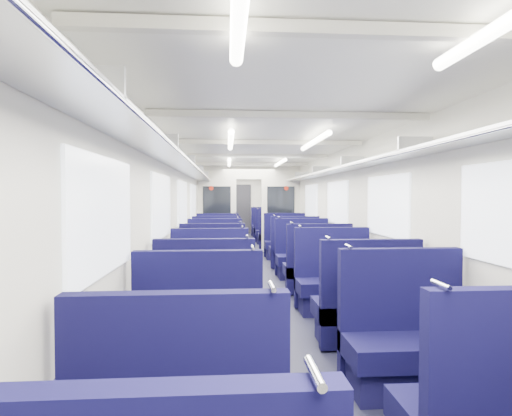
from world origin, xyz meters
TOP-DOWN VIEW (x-y plane):
  - floor at (0.00, 0.00)m, footprint 2.80×18.00m
  - ceiling at (0.00, 0.00)m, footprint 2.80×18.00m
  - wall_left at (-1.40, 0.00)m, footprint 0.02×18.00m
  - dado_left at (-1.39, 0.00)m, footprint 0.03×17.90m
  - wall_right at (1.40, 0.00)m, footprint 0.02×18.00m
  - dado_right at (1.39, 0.00)m, footprint 0.03×17.90m
  - wall_far at (0.00, 9.00)m, footprint 2.80×0.02m
  - luggage_rack_left at (-1.21, 0.00)m, footprint 0.36×17.40m
  - luggage_rack_right at (1.21, 0.00)m, footprint 0.36×17.40m
  - windows at (0.00, -0.46)m, footprint 2.78×15.60m
  - ceiling_fittings at (0.00, -0.26)m, footprint 2.70×16.06m
  - end_door at (0.00, 8.94)m, footprint 0.75×0.06m
  - bulkhead at (-0.00, 3.37)m, footprint 2.80×0.10m
  - seat_6 at (-0.83, -4.75)m, footprint 1.03×0.57m
  - seat_7 at (0.83, -4.72)m, footprint 1.03×0.57m
  - seat_8 at (-0.83, -3.57)m, footprint 1.03×0.57m
  - seat_9 at (0.83, -3.75)m, footprint 1.03×0.57m
  - seat_10 at (-0.83, -2.54)m, footprint 1.03×0.57m
  - seat_11 at (0.83, -2.50)m, footprint 1.03×0.57m
  - seat_12 at (-0.83, -1.28)m, footprint 1.03×0.57m
  - seat_13 at (0.83, -1.47)m, footprint 1.03×0.57m
  - seat_14 at (-0.83, -0.23)m, footprint 1.03×0.57m
  - seat_15 at (0.83, -0.21)m, footprint 1.03×0.57m
  - seat_16 at (-0.83, 1.03)m, footprint 1.03×0.57m
  - seat_17 at (0.83, 0.83)m, footprint 1.03×0.57m
  - seat_18 at (-0.83, 2.07)m, footprint 1.03×0.57m
  - seat_19 at (0.83, 2.15)m, footprint 1.03×0.57m
  - seat_20 at (-0.83, 4.05)m, footprint 1.03×0.57m
  - seat_21 at (0.83, 4.01)m, footprint 1.03×0.57m
  - seat_22 at (-0.83, 5.38)m, footprint 1.03×0.57m
  - seat_23 at (0.83, 5.33)m, footprint 1.03×0.57m
  - seat_24 at (-0.83, 6.31)m, footprint 1.03×0.57m
  - seat_25 at (0.83, 6.35)m, footprint 1.03×0.57m
  - seat_26 at (-0.83, 7.67)m, footprint 1.03×0.57m
  - seat_27 at (0.83, 7.57)m, footprint 1.03×0.57m

SIDE VIEW (x-z plane):
  - floor at x=0.00m, z-range -0.01..0.01m
  - dado_left at x=-1.39m, z-range 0.00..0.70m
  - dado_right at x=1.39m, z-range 0.00..0.70m
  - seat_6 at x=-0.83m, z-range -0.22..0.93m
  - seat_7 at x=0.83m, z-range -0.22..0.93m
  - seat_8 at x=-0.83m, z-range -0.22..0.93m
  - seat_9 at x=0.83m, z-range -0.22..0.93m
  - seat_10 at x=-0.83m, z-range -0.22..0.93m
  - seat_11 at x=0.83m, z-range -0.22..0.93m
  - seat_12 at x=-0.83m, z-range -0.22..0.93m
  - seat_13 at x=0.83m, z-range -0.22..0.93m
  - seat_14 at x=-0.83m, z-range -0.22..0.93m
  - seat_15 at x=0.83m, z-range -0.22..0.93m
  - seat_16 at x=-0.83m, z-range -0.22..0.93m
  - seat_17 at x=0.83m, z-range -0.22..0.93m
  - seat_18 at x=-0.83m, z-range -0.22..0.93m
  - seat_19 at x=0.83m, z-range -0.22..0.93m
  - seat_20 at x=-0.83m, z-range -0.22..0.93m
  - seat_21 at x=0.83m, z-range -0.22..0.93m
  - seat_22 at x=-0.83m, z-range -0.22..0.93m
  - seat_23 at x=0.83m, z-range -0.22..0.93m
  - seat_24 at x=-0.83m, z-range -0.22..0.93m
  - seat_25 at x=0.83m, z-range -0.22..0.93m
  - seat_26 at x=-0.83m, z-range -0.22..0.93m
  - seat_27 at x=0.83m, z-range -0.22..0.93m
  - end_door at x=0.00m, z-range 0.00..2.00m
  - wall_left at x=-1.40m, z-range 0.00..2.35m
  - wall_right at x=1.40m, z-range 0.00..2.35m
  - wall_far at x=0.00m, z-range 0.00..2.35m
  - bulkhead at x=0.00m, z-range 0.06..2.41m
  - windows at x=0.00m, z-range 1.04..1.79m
  - luggage_rack_left at x=-1.21m, z-range 1.88..2.06m
  - luggage_rack_right at x=1.21m, z-range 1.88..2.06m
  - ceiling_fittings at x=0.00m, z-range 2.23..2.35m
  - ceiling at x=0.00m, z-range 2.35..2.35m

